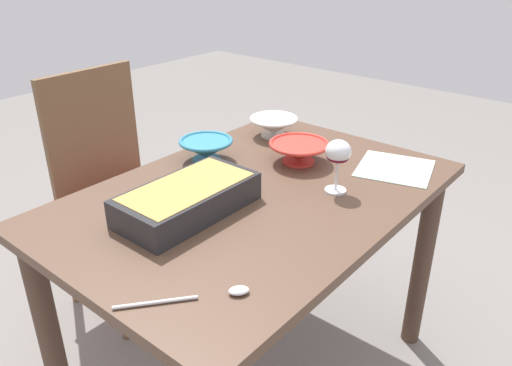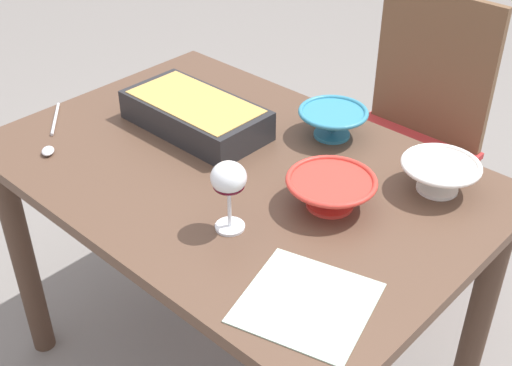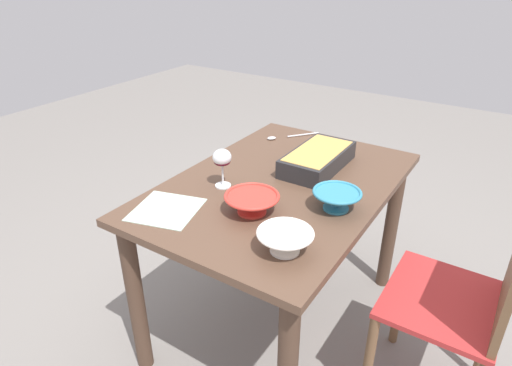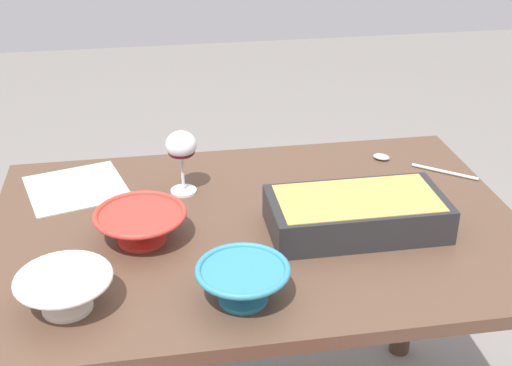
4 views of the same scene
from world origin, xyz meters
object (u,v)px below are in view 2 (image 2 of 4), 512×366
dining_table (238,209)px  serving_bowl (440,174)px  chair (409,131)px  serving_spoon (51,138)px  mixing_bowl (333,121)px  casserole_dish (195,113)px  wine_glass (229,182)px  napkin (307,303)px  small_bowl (331,190)px

dining_table → serving_bowl: (0.39, 0.24, 0.16)m
chair → serving_spoon: (-0.45, -0.99, 0.21)m
dining_table → mixing_bowl: bearing=74.9°
chair → casserole_dish: chair is taller
wine_glass → napkin: 0.29m
chair → mixing_bowl: 0.55m
casserole_dish → wine_glass: bearing=-33.4°
wine_glass → napkin: wine_glass is taller
casserole_dish → mixing_bowl: (0.28, 0.21, -0.00)m
wine_glass → small_bowl: wine_glass is taller
dining_table → chair: chair is taller
wine_glass → serving_spoon: bearing=-174.5°
small_bowl → serving_spoon: bearing=-159.1°
small_bowl → serving_bowl: serving_bowl is taller
casserole_dish → mixing_bowl: casserole_dish is taller
chair → casserole_dish: (-0.23, -0.70, 0.25)m
casserole_dish → napkin: casserole_dish is taller
dining_table → casserole_dish: (-0.21, 0.06, 0.17)m
napkin → chair: bearing=111.0°
wine_glass → serving_bowl: (0.24, 0.42, -0.07)m
dining_table → small_bowl: small_bowl is taller
dining_table → napkin: napkin is taller
casserole_dish → small_bowl: 0.46m
chair → napkin: bearing=-69.0°
chair → casserole_dish: 0.78m
wine_glass → small_bowl: size_ratio=0.80×
wine_glass → serving_bowl: wine_glass is taller
serving_bowl → napkin: size_ratio=0.79×
napkin → serving_spoon: bearing=179.6°
wine_glass → mixing_bowl: 0.46m
chair → small_bowl: bearing=-72.7°
chair → napkin: 1.09m
dining_table → serving_bowl: 0.49m
wine_glass → casserole_dish: wine_glass is taller
small_bowl → serving_bowl: (0.14, 0.21, 0.00)m
casserole_dish → serving_bowl: size_ratio=2.14×
mixing_bowl → napkin: size_ratio=0.78×
dining_table → napkin: (0.41, -0.24, 0.12)m
dining_table → napkin: bearing=-30.2°
chair → serving_spoon: chair is taller
casserole_dish → serving_bowl: (0.60, 0.18, -0.00)m
dining_table → wine_glass: size_ratio=7.44×
mixing_bowl → chair: bearing=95.4°
small_bowl → serving_spoon: 0.73m
dining_table → small_bowl: bearing=6.3°
wine_glass → casserole_dish: 0.44m
mixing_bowl → napkin: (0.34, -0.51, -0.04)m
mixing_bowl → serving_bowl: 0.32m
serving_bowl → napkin: 0.48m
serving_bowl → serving_spoon: size_ratio=0.78×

